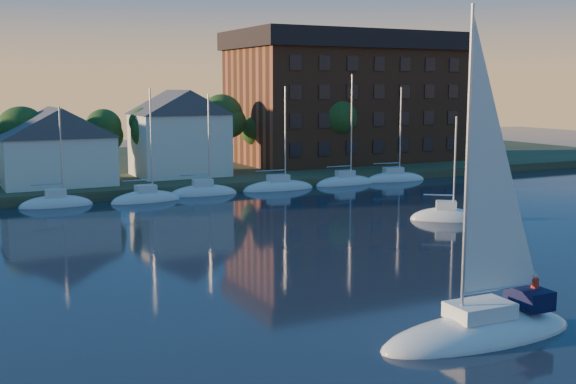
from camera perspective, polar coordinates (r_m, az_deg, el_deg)
ground at (r=29.75m, az=14.12°, el=-14.11°), size 260.00×260.00×0.00m
shoreline_land at (r=97.95m, az=-15.93°, el=1.48°), size 160.00×50.00×2.00m
wooden_dock at (r=75.68m, az=-12.57°, el=-0.36°), size 120.00×3.00×1.00m
clubhouse_centre at (r=78.77m, az=-17.84°, el=3.54°), size 11.55×8.40×8.08m
clubhouse_east at (r=83.96m, az=-8.59°, el=4.72°), size 10.50×8.40×9.80m
condo_block at (r=100.25m, az=4.62°, el=7.54°), size 31.00×17.00×17.40m
tree_line at (r=86.09m, az=-13.27°, el=5.46°), size 93.40×5.40×8.90m
moored_fleet at (r=71.89m, az=-15.06°, el=-0.82°), size 79.50×2.40×12.05m
hero_sailboat at (r=34.16m, az=15.09°, el=-10.01°), size 10.38×3.64×15.75m
drifting_sailboat_right at (r=62.37m, az=12.36°, el=-2.11°), size 6.03×5.09×9.84m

